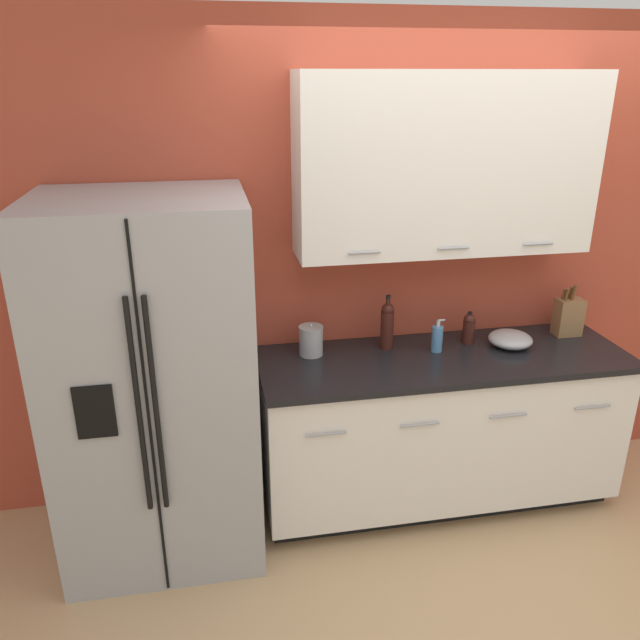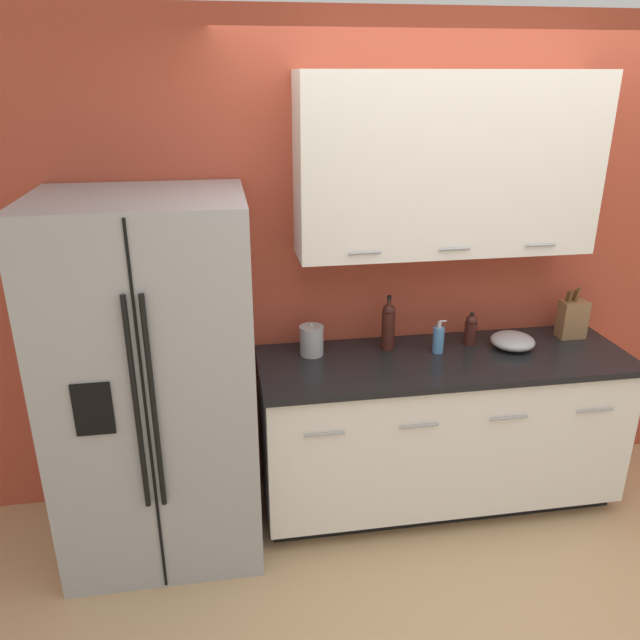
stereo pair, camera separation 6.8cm
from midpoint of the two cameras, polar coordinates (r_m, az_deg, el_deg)
The scene contains 10 objects.
ground_plane at distance 3.32m, azimuth 17.86°, elevation -23.30°, with size 14.00×14.00×0.00m, color tan.
wall_back at distance 3.49m, azimuth 12.20°, elevation 6.96°, with size 10.00×0.39×2.60m.
counter_unit at distance 3.58m, azimuth 11.37°, elevation -9.73°, with size 1.97×0.64×0.90m.
refrigerator at distance 3.12m, azimuth -14.26°, elevation -5.60°, with size 0.94×0.79×1.81m.
knife_block at distance 3.79m, azimuth 22.54°, elevation 0.12°, with size 0.15×0.09×0.31m.
wine_bottle at distance 3.36m, azimuth 6.83°, elevation -0.48°, with size 0.07×0.07×0.30m.
soap_dispenser at distance 3.39m, azimuth 11.34°, elevation -1.75°, with size 0.07×0.06×0.18m.
oil_bottle at distance 3.52m, azimuth 14.16°, elevation -0.81°, with size 0.07×0.07×0.18m.
steel_canister at distance 3.29m, azimuth -0.18°, elevation -1.87°, with size 0.13×0.13×0.18m.
mixing_bowl at distance 3.55m, azimuth 17.73°, elevation -1.84°, with size 0.24×0.24×0.08m.
Camera 2 is at (-1.25, -2.05, 2.29)m, focal length 35.00 mm.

